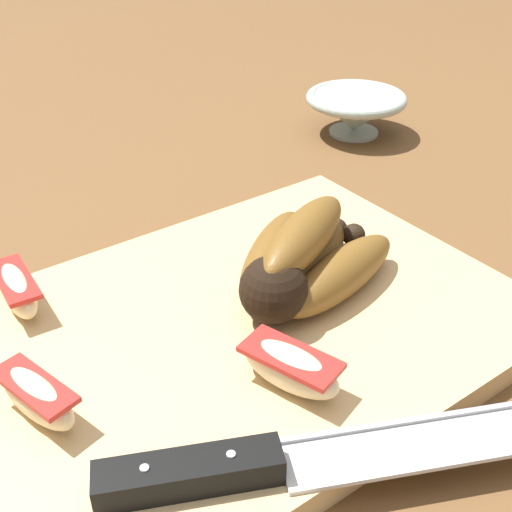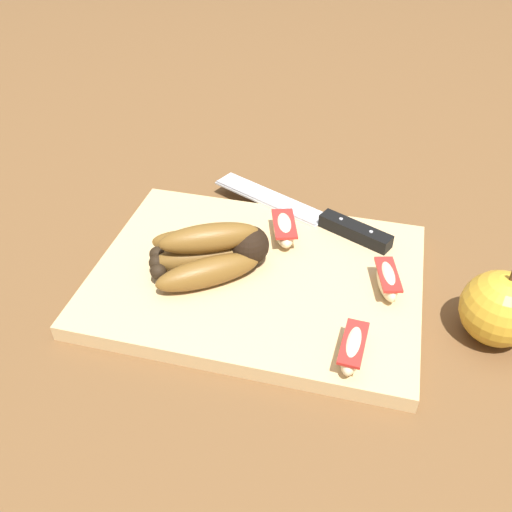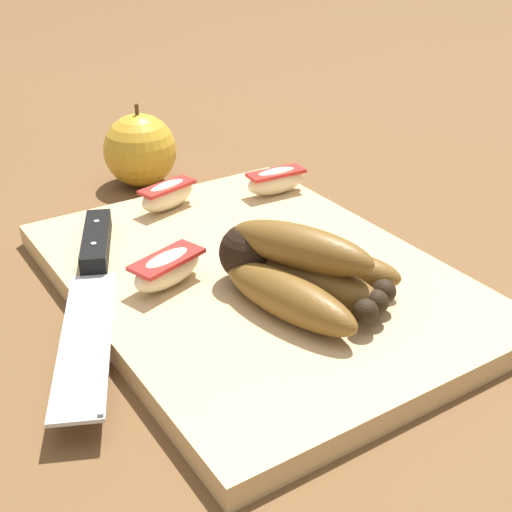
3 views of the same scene
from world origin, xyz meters
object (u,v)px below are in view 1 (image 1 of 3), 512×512
object	(u,v)px
ceramic_bowl	(355,110)
apple_wedge_middle	(290,367)
banana_bunch	(302,261)
chefs_knife	(279,461)
apple_wedge_near	(34,392)
apple_wedge_far	(17,289)

from	to	relation	value
ceramic_bowl	apple_wedge_middle	bearing A→B (deg)	-138.23
banana_bunch	chefs_knife	xyz separation A→B (m)	(-0.12, -0.12, -0.02)
apple_wedge_middle	ceramic_bowl	xyz separation A→B (m)	(0.35, 0.31, -0.01)
banana_bunch	ceramic_bowl	bearing A→B (deg)	40.27
banana_bunch	apple_wedge_near	distance (m)	0.21
chefs_knife	apple_wedge_near	size ratio (longest dim) A/B	3.92
apple_wedge_near	apple_wedge_middle	distance (m)	0.15
chefs_knife	apple_wedge_near	distance (m)	0.15
apple_wedge_far	apple_wedge_near	bearing A→B (deg)	-103.82
chefs_knife	ceramic_bowl	bearing A→B (deg)	42.29
banana_bunch	ceramic_bowl	distance (m)	0.37
apple_wedge_far	chefs_knife	bearing A→B (deg)	-74.28
apple_wedge_middle	ceramic_bowl	distance (m)	0.47
chefs_knife	apple_wedge_middle	size ratio (longest dim) A/B	3.64
apple_wedge_far	ceramic_bowl	bearing A→B (deg)	16.14
banana_bunch	ceramic_bowl	xyz separation A→B (m)	(0.28, 0.24, -0.01)
banana_bunch	apple_wedge_middle	bearing A→B (deg)	-133.07
apple_wedge_middle	apple_wedge_far	bearing A→B (deg)	121.03
chefs_knife	apple_wedge_middle	distance (m)	0.07
banana_bunch	apple_wedge_far	world-z (taller)	banana_bunch
apple_wedge_near	apple_wedge_far	xyz separation A→B (m)	(0.03, 0.11, -0.00)
apple_wedge_middle	ceramic_bowl	size ratio (longest dim) A/B	0.60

